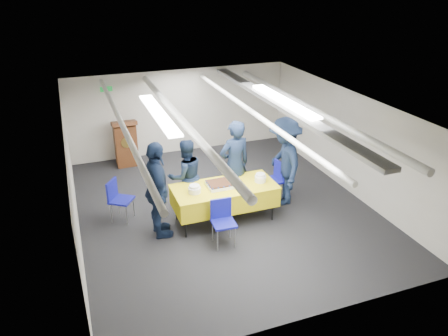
# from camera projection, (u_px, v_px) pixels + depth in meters

# --- Properties ---
(ground) EXTENTS (7.00, 7.00, 0.00)m
(ground) POSITION_uv_depth(u_px,v_px,m) (224.00, 208.00, 9.47)
(ground) COLOR black
(ground) RESTS_ON ground
(room_shell) EXTENTS (6.00, 7.00, 2.30)m
(room_shell) POSITION_uv_depth(u_px,v_px,m) (222.00, 122.00, 9.08)
(room_shell) COLOR beige
(room_shell) RESTS_ON ground
(serving_table) EXTENTS (2.08, 0.94, 0.77)m
(serving_table) POSITION_uv_depth(u_px,v_px,m) (224.00, 196.00, 8.79)
(serving_table) COLOR black
(serving_table) RESTS_ON ground
(sheet_cake) EXTENTS (0.54, 0.42, 0.09)m
(sheet_cake) POSITION_uv_depth(u_px,v_px,m) (221.00, 184.00, 8.69)
(sheet_cake) COLOR white
(sheet_cake) RESTS_ON serving_table
(plate_stack_left) EXTENTS (0.24, 0.24, 0.16)m
(plate_stack_left) POSITION_uv_depth(u_px,v_px,m) (194.00, 189.00, 8.43)
(plate_stack_left) COLOR white
(plate_stack_left) RESTS_ON serving_table
(plate_stack_right) EXTENTS (0.23, 0.23, 0.17)m
(plate_stack_right) POSITION_uv_depth(u_px,v_px,m) (260.00, 178.00, 8.87)
(plate_stack_right) COLOR white
(plate_stack_right) RESTS_ON serving_table
(podium) EXTENTS (0.62, 0.53, 1.25)m
(podium) POSITION_uv_depth(u_px,v_px,m) (126.00, 143.00, 11.30)
(podium) COLOR brown
(podium) RESTS_ON ground
(chair_near) EXTENTS (0.44, 0.44, 0.87)m
(chair_near) POSITION_uv_depth(u_px,v_px,m) (222.00, 217.00, 8.09)
(chair_near) COLOR gray
(chair_near) RESTS_ON ground
(chair_right) EXTENTS (0.47, 0.47, 0.87)m
(chair_right) POSITION_uv_depth(u_px,v_px,m) (275.00, 177.00, 9.66)
(chair_right) COLOR gray
(chair_right) RESTS_ON ground
(chair_left) EXTENTS (0.58, 0.58, 0.87)m
(chair_left) POSITION_uv_depth(u_px,v_px,m) (117.00, 196.00, 8.84)
(chair_left) COLOR gray
(chair_left) RESTS_ON ground
(sailor_a) EXTENTS (0.77, 0.56, 1.94)m
(sailor_a) POSITION_uv_depth(u_px,v_px,m) (235.00, 165.00, 9.19)
(sailor_a) COLOR black
(sailor_a) RESTS_ON ground
(sailor_b) EXTENTS (0.85, 0.70, 1.60)m
(sailor_b) POSITION_uv_depth(u_px,v_px,m) (186.00, 176.00, 9.06)
(sailor_b) COLOR black
(sailor_b) RESTS_ON ground
(sailor_c) EXTENTS (0.49, 1.13, 1.92)m
(sailor_c) POSITION_uv_depth(u_px,v_px,m) (157.00, 191.00, 8.13)
(sailor_c) COLOR black
(sailor_c) RESTS_ON ground
(sailor_d) EXTENTS (0.91, 1.36, 1.95)m
(sailor_d) POSITION_uv_depth(u_px,v_px,m) (284.00, 162.00, 9.31)
(sailor_d) COLOR black
(sailor_d) RESTS_ON ground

